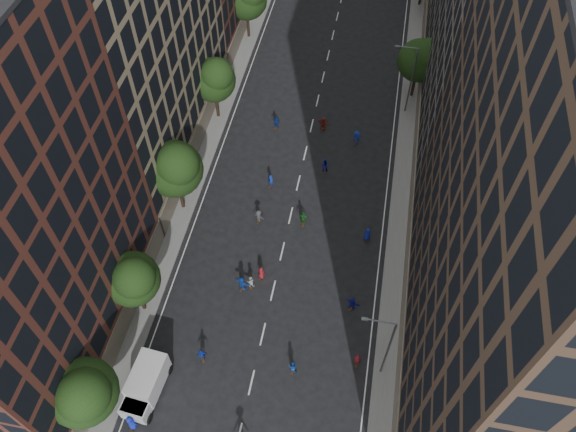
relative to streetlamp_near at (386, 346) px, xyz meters
The scene contains 29 objects.
ground 30.30m from the streetlamp_near, 110.32° to the left, with size 240.00×240.00×0.00m, color black.
sidewalk_left 42.27m from the streetlamp_near, 122.21° to the left, with size 4.00×105.00×0.15m, color slate.
sidewalk_right 35.90m from the streetlamp_near, 87.37° to the left, with size 4.00×105.00×0.15m, color slate.
bldg_left_b 39.13m from the streetlamp_near, 141.93° to the left, with size 14.00×26.00×34.00m, color #8F7C5D.
bldg_right_a 15.75m from the streetlamp_near, 19.17° to the left, with size 14.00×30.00×36.00m, color #483426.
tree_left_0 22.89m from the streetlamp_near, 159.12° to the right, with size 5.20×5.20×8.83m.
tree_left_1 21.47m from the streetlamp_near, behind, with size 4.80×4.80×8.21m.
tree_left_2 25.48m from the streetlamp_near, 147.07° to the left, with size 5.60×5.60×9.45m.
tree_left_3 35.12m from the streetlamp_near, 127.52° to the left, with size 5.00×5.00×8.58m.
tree_right_a 35.87m from the streetlamp_near, 88.38° to the left, with size 5.00×5.00×8.39m.
streetlamp_near is the anchor object (origin of this frame).
streetlamp_far 33.00m from the streetlamp_near, 90.00° to the left, with size 2.64×0.22×9.06m.
cargo_van 19.72m from the streetlamp_near, 164.10° to the right, with size 2.87×5.40×2.78m.
skater_0 21.04m from the streetlamp_near, 156.27° to the right, with size 0.91×0.59×1.87m, color #1626B6.
skater_2 8.48m from the streetlamp_near, 169.59° to the right, with size 0.76×0.59×1.55m, color #1443A6.
skater_4 15.67m from the streetlamp_near, behind, with size 0.96×0.40×1.65m, color #1532AA.
skater_5 7.67m from the streetlamp_near, 117.58° to the left, with size 1.44×0.46×1.55m, color #121694.
skater_6 14.47m from the streetlamp_near, 148.44° to the left, with size 0.73×0.48×1.50m, color maroon.
skater_7 4.76m from the streetlamp_near, 169.51° to the left, with size 0.59×0.38×1.60m, color maroon.
skater_8 14.60m from the streetlamp_near, 154.03° to the left, with size 0.73×0.57×1.50m, color silver.
skater_9 19.63m from the streetlamp_near, 134.45° to the left, with size 1.05×0.60×1.62m, color #3D3D42.
skater_10 17.24m from the streetlamp_near, 122.14° to the left, with size 1.09×0.45×1.85m, color #1D601F.
skater_11 15.00m from the streetlamp_near, 156.73° to the left, with size 1.66×0.53×1.79m, color #1645B4.
skater_12 14.38m from the streetlamp_near, 99.90° to the left, with size 0.81×0.53×1.67m, color navy.
skater_13 23.12m from the streetlamp_near, 125.42° to the left, with size 0.62×0.41×1.71m, color #1430A7.
skater_14 23.59m from the streetlamp_near, 109.90° to the left, with size 0.81×0.63×1.68m, color #1314A1.
skater_15 27.43m from the streetlamp_near, 100.49° to the left, with size 1.13×0.65×1.75m, color #142DA5.
skater_16 31.22m from the streetlamp_near, 117.66° to the left, with size 1.02×0.42×1.73m, color navy.
skater_17 29.86m from the streetlamp_near, 107.69° to the left, with size 1.56×0.50×1.68m, color maroon.
Camera 1 is at (6.26, -7.42, 46.17)m, focal length 35.00 mm.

